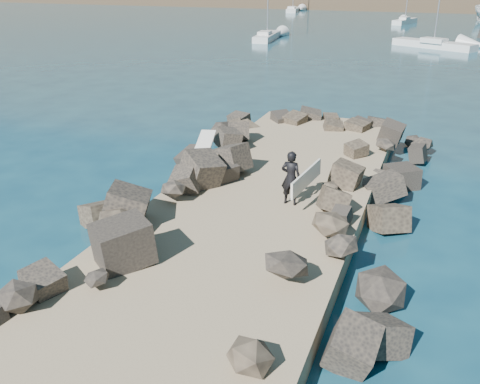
{
  "coord_description": "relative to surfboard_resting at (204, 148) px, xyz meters",
  "views": [
    {
      "loc": [
        4.55,
        -13.1,
        6.88
      ],
      "look_at": [
        0.0,
        -1.0,
        1.5
      ],
      "focal_mm": 40.0,
      "sensor_mm": 36.0,
      "label": 1
    }
  ],
  "objects": [
    {
      "name": "jetty",
      "position": [
        3.01,
        -5.36,
        -0.74
      ],
      "size": [
        6.0,
        26.0,
        0.6
      ],
      "primitive_type": "cube",
      "color": "#8C7759",
      "rests_on": "ground"
    },
    {
      "name": "surfboard_resting",
      "position": [
        0.0,
        0.0,
        0.0
      ],
      "size": [
        1.04,
        2.25,
        0.07
      ],
      "primitive_type": "cube",
      "rotation": [
        0.0,
        0.0,
        0.24
      ],
      "color": "white",
      "rests_on": "riprap_left"
    },
    {
      "name": "sailboat_c",
      "position": [
        6.4,
        39.08,
        -0.69
      ],
      "size": [
        7.92,
        5.3,
        9.57
      ],
      "color": "silver",
      "rests_on": "ground"
    },
    {
      "name": "riprap_right",
      "position": [
        5.91,
        -4.86,
        -0.54
      ],
      "size": [
        2.6,
        22.0,
        1.0
      ],
      "primitive_type": "cube",
      "color": "black",
      "rests_on": "ground"
    },
    {
      "name": "riprap_left",
      "position": [
        0.11,
        -4.86,
        -0.54
      ],
      "size": [
        2.6,
        22.0,
        1.0
      ],
      "primitive_type": "cube",
      "color": "black",
      "rests_on": "ground"
    },
    {
      "name": "sailboat_a",
      "position": [
        -10.48,
        39.67,
        -0.69
      ],
      "size": [
        2.39,
        7.48,
        8.83
      ],
      "color": "silver",
      "rests_on": "ground"
    },
    {
      "name": "sailboat_b",
      "position": [
        1.72,
        63.87,
        -0.69
      ],
      "size": [
        2.99,
        6.34,
        7.57
      ],
      "color": "silver",
      "rests_on": "ground"
    },
    {
      "name": "ground",
      "position": [
        3.01,
        -3.36,
        -1.04
      ],
      "size": [
        800.0,
        800.0,
        0.0
      ],
      "primitive_type": "plane",
      "color": "#0F384C",
      "rests_on": "ground"
    },
    {
      "name": "sailboat_e",
      "position": [
        -19.04,
        80.97,
        -0.69
      ],
      "size": [
        2.98,
        7.79,
        9.13
      ],
      "color": "silver",
      "rests_on": "ground"
    },
    {
      "name": "surfer_with_board",
      "position": [
        3.98,
        -2.64,
        0.37
      ],
      "size": [
        0.95,
        1.97,
        1.6
      ],
      "color": "black",
      "rests_on": "jetty"
    }
  ]
}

